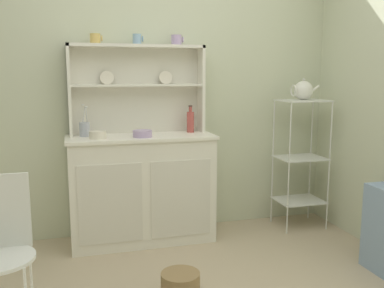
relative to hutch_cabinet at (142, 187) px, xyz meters
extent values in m
cube|color=beige|center=(0.13, 0.26, 0.80)|extent=(3.84, 0.05, 2.50)
cube|color=white|center=(0.00, 0.00, -0.01)|extent=(1.13, 0.42, 0.87)
cube|color=silver|center=(-0.27, -0.21, -0.06)|extent=(0.48, 0.01, 0.61)
cube|color=silver|center=(0.27, -0.21, -0.06)|extent=(0.48, 0.01, 0.61)
cube|color=white|center=(0.00, 0.00, 0.41)|extent=(1.16, 0.45, 0.02)
cube|color=silver|center=(0.00, 0.20, 0.78)|extent=(1.09, 0.02, 0.71)
cube|color=white|center=(-0.53, 0.12, 0.78)|extent=(0.02, 0.18, 0.71)
cube|color=white|center=(0.53, 0.12, 0.78)|extent=(0.02, 0.18, 0.71)
cube|color=white|center=(0.00, 0.12, 0.81)|extent=(1.05, 0.16, 0.02)
cube|color=white|center=(0.00, 0.12, 1.12)|extent=(1.09, 0.18, 0.02)
cylinder|color=silver|center=(-0.24, 0.16, 0.87)|extent=(0.11, 0.03, 0.11)
cylinder|color=silver|center=(0.24, 0.16, 0.87)|extent=(0.11, 0.03, 0.11)
cylinder|color=silver|center=(1.21, -0.19, 0.12)|extent=(0.01, 0.01, 1.13)
cylinder|color=silver|center=(1.59, -0.19, 0.12)|extent=(0.01, 0.01, 1.13)
cylinder|color=silver|center=(1.21, 0.12, 0.12)|extent=(0.01, 0.01, 1.13)
cylinder|color=silver|center=(1.59, 0.12, 0.12)|extent=(0.01, 0.01, 1.13)
cube|color=silver|center=(1.40, -0.04, 0.68)|extent=(0.40, 0.32, 0.01)
cube|color=silver|center=(1.40, -0.04, 0.18)|extent=(0.40, 0.32, 0.01)
cube|color=silver|center=(1.40, -0.04, -0.21)|extent=(0.40, 0.32, 0.01)
cylinder|color=white|center=(-0.77, -1.03, -0.22)|extent=(0.01, 0.01, 0.45)
cylinder|color=#93754C|center=(0.07, -0.98, -0.37)|extent=(0.24, 0.24, 0.16)
cylinder|color=#DBB760|center=(-0.32, 0.12, 1.17)|extent=(0.08, 0.08, 0.08)
torus|color=#DBB760|center=(-0.27, 0.12, 1.18)|extent=(0.01, 0.04, 0.04)
cylinder|color=#8EB2D1|center=(0.00, 0.12, 1.18)|extent=(0.07, 0.07, 0.08)
torus|color=#8EB2D1|center=(0.05, 0.12, 1.18)|extent=(0.01, 0.05, 0.05)
cylinder|color=#B79ECC|center=(0.32, 0.12, 1.18)|extent=(0.08, 0.08, 0.08)
torus|color=#B79ECC|center=(0.37, 0.12, 1.18)|extent=(0.01, 0.05, 0.05)
cylinder|color=silver|center=(-0.34, -0.07, 0.45)|extent=(0.13, 0.13, 0.06)
cylinder|color=#B79ECC|center=(0.00, -0.07, 0.45)|extent=(0.15, 0.15, 0.05)
cylinder|color=#B74C47|center=(0.43, 0.09, 0.51)|extent=(0.06, 0.06, 0.17)
cylinder|color=#B74C47|center=(0.43, 0.09, 0.61)|extent=(0.03, 0.03, 0.04)
cylinder|color=#4C382D|center=(0.43, 0.09, 0.64)|extent=(0.03, 0.03, 0.01)
cylinder|color=#B2B7C6|center=(-0.43, 0.08, 0.48)|extent=(0.08, 0.08, 0.11)
cylinder|color=silver|center=(-0.43, 0.10, 0.56)|extent=(0.04, 0.01, 0.19)
ellipsoid|color=silver|center=(-0.43, 0.10, 0.67)|extent=(0.02, 0.01, 0.01)
cylinder|color=silver|center=(-0.41, 0.07, 0.56)|extent=(0.02, 0.03, 0.18)
ellipsoid|color=silver|center=(-0.41, 0.07, 0.65)|extent=(0.02, 0.01, 0.01)
sphere|color=white|center=(1.40, -0.04, 0.77)|extent=(0.16, 0.16, 0.16)
sphere|color=silver|center=(1.40, -0.04, 0.86)|extent=(0.02, 0.02, 0.02)
cylinder|color=white|center=(1.51, -0.04, 0.78)|extent=(0.09, 0.02, 0.07)
torus|color=white|center=(1.31, -0.04, 0.77)|extent=(0.01, 0.10, 0.10)
camera|label=1|loc=(-0.52, -3.36, 0.91)|focal=40.33mm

